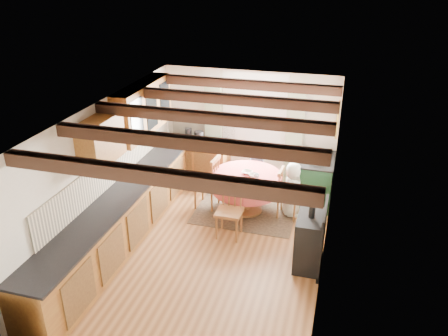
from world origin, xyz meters
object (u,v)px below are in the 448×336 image
(dining_table, at_px, (246,193))
(chair_left, at_px, (207,182))
(chair_right, at_px, (289,194))
(child_right, at_px, (292,189))
(aga_range, at_px, (315,180))
(chair_near, at_px, (229,210))
(cup, at_px, (257,177))
(child_far, at_px, (256,170))
(cast_iron_stove, at_px, (310,228))

(dining_table, height_order, chair_left, chair_left)
(dining_table, bearing_deg, chair_right, 2.91)
(child_right, bearing_deg, aga_range, -40.87)
(chair_near, xyz_separation_m, child_right, (0.93, 1.03, 0.01))
(chair_right, bearing_deg, chair_left, 95.18)
(cup, bearing_deg, child_far, 101.60)
(cast_iron_stove, bearing_deg, chair_near, 161.77)
(child_far, bearing_deg, cup, 84.11)
(child_far, bearing_deg, child_right, 122.93)
(cast_iron_stove, relative_size, cup, 12.81)
(dining_table, distance_m, aga_range, 1.42)
(chair_left, relative_size, child_right, 1.00)
(aga_range, bearing_deg, dining_table, -147.96)
(chair_left, bearing_deg, chair_near, 42.37)
(dining_table, height_order, chair_near, chair_near)
(chair_left, bearing_deg, child_far, 140.60)
(dining_table, distance_m, chair_near, 0.91)
(dining_table, bearing_deg, aga_range, 32.04)
(aga_range, distance_m, child_right, 0.72)
(dining_table, xyz_separation_m, child_right, (0.84, 0.13, 0.13))
(chair_right, distance_m, child_far, 1.09)
(chair_near, height_order, child_right, child_right)
(chair_right, bearing_deg, cast_iron_stove, -155.64)
(dining_table, bearing_deg, chair_left, 179.93)
(aga_range, relative_size, cup, 9.65)
(chair_left, distance_m, aga_range, 2.12)
(chair_left, distance_m, cup, 1.05)
(chair_near, xyz_separation_m, cast_iron_stove, (1.41, -0.46, 0.17))
(chair_near, distance_m, child_right, 1.39)
(chair_near, height_order, aga_range, chair_near)
(chair_left, height_order, child_far, chair_left)
(chair_left, height_order, cup, chair_left)
(chair_near, xyz_separation_m, cup, (0.31, 0.74, 0.32))
(chair_near, relative_size, cast_iron_stove, 0.75)
(chair_near, relative_size, cup, 9.65)
(child_right, height_order, cup, child_right)
(dining_table, relative_size, chair_left, 1.24)
(chair_left, xyz_separation_m, cup, (0.99, -0.15, 0.31))
(chair_right, bearing_deg, child_far, 48.67)
(dining_table, height_order, aga_range, aga_range)
(chair_right, bearing_deg, chair_near, 140.38)
(chair_near, relative_size, chair_right, 1.08)
(aga_range, xyz_separation_m, child_far, (-1.19, 0.06, 0.04))
(chair_near, relative_size, child_right, 0.97)
(chair_near, bearing_deg, chair_left, 127.78)
(dining_table, relative_size, cast_iron_stove, 0.96)
(cup, bearing_deg, cast_iron_stove, -47.65)
(chair_left, distance_m, child_right, 1.62)
(child_right, bearing_deg, chair_near, 127.53)
(aga_range, xyz_separation_m, child_right, (-0.37, -0.62, 0.05))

